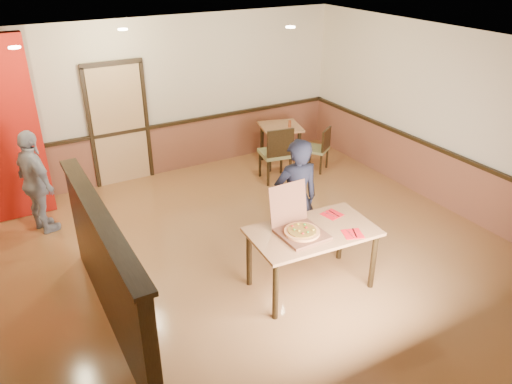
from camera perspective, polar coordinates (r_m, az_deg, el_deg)
floor at (r=6.84m, az=0.20°, el=-8.09°), size 7.00×7.00×0.00m
ceiling at (r=5.72m, az=0.25°, el=15.59°), size 7.00×7.00×0.00m
wall_back at (r=9.17m, az=-10.85°, el=10.44°), size 7.00×0.00×7.00m
wall_right at (r=8.33m, az=21.81°, el=7.33°), size 0.00×7.00×7.00m
wainscot_back at (r=9.45m, az=-10.30°, el=4.87°), size 7.00×0.04×0.90m
chair_rail_back at (r=9.27m, az=-10.49°, el=7.52°), size 7.00×0.06×0.06m
wainscot_right at (r=8.65m, az=20.63°, el=1.39°), size 0.04×7.00×0.90m
chair_rail_right at (r=8.45m, az=21.04°, el=4.23°), size 0.06×7.00×0.06m
back_door at (r=9.03m, az=-15.38°, el=7.36°), size 0.90×0.06×2.10m
booth_partition at (r=5.70m, az=-16.68°, el=-8.35°), size 0.20×3.10×1.44m
spot_a at (r=6.78m, az=-25.88°, el=14.65°), size 0.14×0.14×0.02m
spot_b at (r=7.71m, az=-14.99°, el=17.52°), size 0.14×0.14×0.02m
spot_c at (r=7.70m, az=3.96°, el=18.30°), size 0.14×0.14×0.02m
main_table at (r=6.08m, az=6.44°, el=-5.25°), size 1.57×0.97×0.81m
diner_chair at (r=6.86m, az=3.83°, el=-3.31°), size 0.43×0.43×0.88m
side_chair_left at (r=8.86m, az=2.39°, el=4.59°), size 0.59×0.59×1.03m
side_chair_right at (r=9.42m, az=7.24°, el=5.08°), size 0.58×0.58×0.84m
side_table at (r=9.57m, az=2.80°, el=6.56°), size 0.90×0.90×0.78m
diner at (r=6.56m, az=4.58°, el=-0.98°), size 0.68×0.50×1.72m
passerby at (r=7.86m, az=-23.83°, el=0.98°), size 0.66×1.00×1.58m
pizza_box at (r=5.91m, az=4.97°, el=-4.17°), size 0.52×0.61×0.54m
pizza at (r=5.88m, az=5.28°, el=-4.56°), size 0.43×0.43×0.03m
napkin_near at (r=6.02m, az=10.99°, el=-4.72°), size 0.29×0.29×0.01m
napkin_far at (r=6.38m, az=8.68°, el=-2.55°), size 0.26×0.26×0.01m
condiment at (r=9.43m, az=3.87°, el=7.80°), size 0.05×0.05×0.13m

